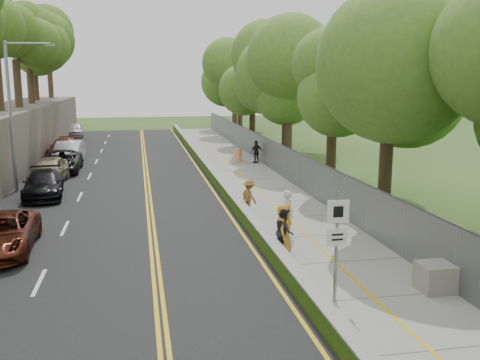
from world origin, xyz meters
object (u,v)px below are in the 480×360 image
concrete_block (440,277)px  construction_barrel (238,155)px  streetlight (15,106)px  signpost (337,234)px  painter_0 (284,229)px  person_far (256,152)px  car_2 (0,234)px

concrete_block → construction_barrel: bearing=93.0°
streetlight → construction_barrel: 16.18m
signpost → construction_barrel: (1.95, 25.01, -1.42)m
construction_barrel → concrete_block: 24.86m
concrete_block → painter_0: bearing=131.1°
person_far → signpost: bearing=61.7°
streetlight → painter_0: bearing=-48.7°
concrete_block → car_2: size_ratio=0.25×
streetlight → painter_0: (11.21, -12.76, -3.70)m
streetlight → signpost: bearing=-55.9°
construction_barrel → car_2: (-12.00, -18.76, 0.17)m
streetlight → signpost: (11.51, -17.02, -2.68)m
concrete_block → streetlight: bearing=131.3°
person_far → painter_0: bearing=59.3°
painter_0 → construction_barrel: bearing=17.5°
concrete_block → car_2: (-13.30, 6.07, 0.26)m
construction_barrel → person_far: person_far is taller
signpost → car_2: (-10.05, 6.25, -1.25)m
car_2 → construction_barrel: bearing=55.4°
person_far → streetlight: bearing=5.0°
construction_barrel → painter_0: painter_0 is taller
car_2 → painter_0: 9.96m
car_2 → concrete_block: bearing=-26.5°
signpost → car_2: size_ratio=0.64×
signpost → painter_0: bearing=94.0°
construction_barrel → painter_0: 20.88m
concrete_block → person_far: bearing=90.2°
streetlight → person_far: size_ratio=4.90×
streetlight → construction_barrel: streetlight is taller
person_far → concrete_block: bearing=69.4°
construction_barrel → person_far: (1.20, -0.90, 0.32)m
streetlight → construction_barrel: (13.46, 7.99, -4.09)m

